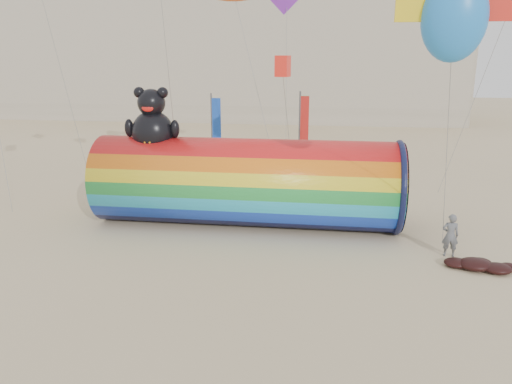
# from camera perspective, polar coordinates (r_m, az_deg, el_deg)

# --- Properties ---
(ground) EXTENTS (160.00, 160.00, 0.00)m
(ground) POSITION_cam_1_polar(r_m,az_deg,el_deg) (18.67, -2.20, -8.28)
(ground) COLOR #CCB58C
(ground) RESTS_ON ground
(hotel_building) EXTENTS (60.40, 15.40, 20.60)m
(hotel_building) POSITION_cam_1_polar(r_m,az_deg,el_deg) (64.62, -5.67, 17.83)
(hotel_building) COLOR #B7AD99
(hotel_building) RESTS_ON ground
(windsock_assembly) EXTENTS (13.52, 4.12, 6.23)m
(windsock_assembly) POSITION_cam_1_polar(r_m,az_deg,el_deg) (22.42, -1.12, 1.39)
(windsock_assembly) COLOR red
(windsock_assembly) RESTS_ON ground
(kite_handler) EXTENTS (0.64, 0.44, 1.70)m
(kite_handler) POSITION_cam_1_polar(r_m,az_deg,el_deg) (20.48, 21.33, -4.63)
(kite_handler) COLOR #5C5E64
(kite_handler) RESTS_ON ground
(fabric_bundle) EXTENTS (2.62, 1.35, 0.41)m
(fabric_bundle) POSITION_cam_1_polar(r_m,az_deg,el_deg) (19.92, 24.28, -7.61)
(fabric_bundle) COLOR black
(fabric_bundle) RESTS_ON ground
(festival_banners) EXTENTS (6.07, 2.64, 5.20)m
(festival_banners) POSITION_cam_1_polar(r_m,az_deg,el_deg) (32.99, 2.15, 6.92)
(festival_banners) COLOR #59595E
(festival_banners) RESTS_ON ground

